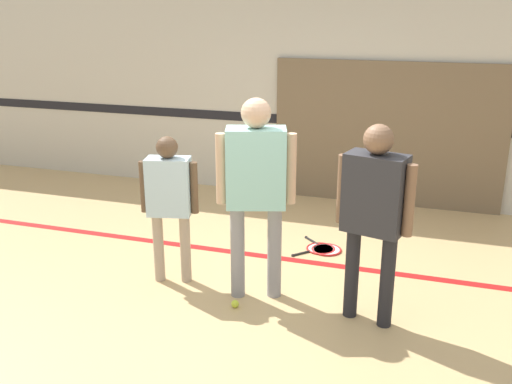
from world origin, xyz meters
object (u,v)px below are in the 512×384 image
(person_student_right, at_px, (374,204))
(tennis_ball_near_instructor, at_px, (235,304))
(racket_second_spare, at_px, (319,249))
(tennis_ball_by_spare_racket, at_px, (350,258))
(person_instructor, at_px, (256,178))
(racket_spare_on_floor, at_px, (325,249))
(person_student_left, at_px, (169,194))

(person_student_right, height_order, tennis_ball_near_instructor, person_student_right)
(racket_second_spare, xyz_separation_m, tennis_ball_by_spare_racket, (0.35, -0.18, 0.02))
(person_instructor, xyz_separation_m, tennis_ball_by_spare_racket, (0.69, 0.97, -1.05))
(person_instructor, bearing_deg, person_student_right, -24.50)
(racket_second_spare, bearing_deg, racket_spare_on_floor, 150.30)
(tennis_ball_near_instructor, bearing_deg, person_student_left, 157.39)
(racket_spare_on_floor, bearing_deg, tennis_ball_by_spare_racket, -170.98)
(person_student_left, height_order, racket_spare_on_floor, person_student_left)
(tennis_ball_near_instructor, bearing_deg, person_student_right, 7.34)
(person_instructor, xyz_separation_m, person_student_right, (0.99, -0.12, -0.08))
(racket_second_spare, bearing_deg, tennis_ball_by_spare_racket, 106.35)
(tennis_ball_near_instructor, bearing_deg, racket_second_spare, 72.75)
(person_student_right, bearing_deg, person_instructor, 7.13)
(person_student_left, xyz_separation_m, tennis_ball_near_instructor, (0.72, -0.30, -0.82))
(racket_second_spare, bearing_deg, person_student_left, -3.66)
(person_instructor, bearing_deg, tennis_ball_near_instructor, -128.73)
(person_instructor, relative_size, tennis_ball_by_spare_racket, 26.62)
(person_student_left, relative_size, racket_second_spare, 2.80)
(tennis_ball_by_spare_racket, bearing_deg, person_instructor, -125.38)
(person_student_right, xyz_separation_m, tennis_ball_near_instructor, (-1.09, -0.14, -0.97))
(person_student_right, height_order, tennis_ball_by_spare_racket, person_student_right)
(tennis_ball_by_spare_racket, bearing_deg, racket_second_spare, 153.62)
(person_instructor, relative_size, racket_second_spare, 3.57)
(person_student_right, bearing_deg, tennis_ball_near_instructor, 21.52)
(person_instructor, xyz_separation_m, racket_spare_on_floor, (0.40, 1.16, -1.08))
(person_instructor, distance_m, person_student_left, 0.86)
(racket_second_spare, distance_m, tennis_ball_by_spare_racket, 0.40)
(person_student_right, bearing_deg, tennis_ball_by_spare_racket, -60.26)
(person_student_left, distance_m, tennis_ball_by_spare_racket, 1.96)
(tennis_ball_near_instructor, distance_m, tennis_ball_by_spare_racket, 1.46)
(tennis_ball_by_spare_racket, bearing_deg, person_student_right, -74.44)
(person_student_right, xyz_separation_m, tennis_ball_by_spare_racket, (-0.30, 1.09, -0.97))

